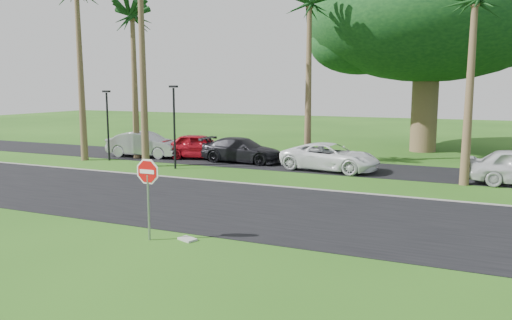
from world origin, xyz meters
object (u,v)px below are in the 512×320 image
at_px(car_minivan, 330,157).
at_px(car_silver, 145,145).
at_px(car_red, 200,146).
at_px(stop_sign_near, 148,182).
at_px(car_dark, 242,150).

bearing_deg(car_minivan, car_silver, 95.10).
distance_m(car_silver, car_red, 3.75).
xyz_separation_m(car_silver, car_red, (3.68, 0.74, -0.02)).
xyz_separation_m(car_red, car_minivan, (8.82, -1.03, -0.05)).
distance_m(stop_sign_near, car_red, 17.00).
distance_m(car_red, car_dark, 3.13).
bearing_deg(car_silver, stop_sign_near, -149.30).
height_order(car_silver, car_red, car_silver).
distance_m(stop_sign_near, car_minivan, 14.49).
relative_size(stop_sign_near, car_minivan, 0.49).
height_order(car_silver, car_dark, car_silver).
xyz_separation_m(stop_sign_near, car_red, (-7.17, 15.38, -0.98)).
bearing_deg(car_dark, car_red, 85.57).
relative_size(car_dark, car_minivan, 0.95).
xyz_separation_m(car_red, car_dark, (3.12, -0.28, -0.05)).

